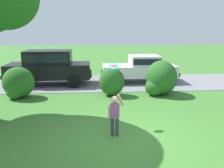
{
  "coord_description": "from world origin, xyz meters",
  "views": [
    {
      "loc": [
        -0.66,
        -6.31,
        3.07
      ],
      "look_at": [
        -0.06,
        2.25,
        1.1
      ],
      "focal_mm": 38.7,
      "sensor_mm": 36.0,
      "label": 1
    }
  ],
  "objects": [
    {
      "name": "frisbee",
      "position": [
        -0.07,
        1.14,
        1.92
      ],
      "size": [
        0.3,
        0.26,
        0.19
      ],
      "color": "#1EB7B2"
    },
    {
      "name": "driveway_strip",
      "position": [
        0.0,
        7.36,
        0.01
      ],
      "size": [
        28.0,
        4.4,
        0.02
      ],
      "primitive_type": "cube",
      "color": "slate",
      "rests_on": "ground"
    },
    {
      "name": "child_thrower",
      "position": [
        -0.12,
        0.25,
        0.72
      ],
      "size": [
        0.47,
        0.23,
        1.29
      ],
      "color": "#383842",
      "rests_on": "ground"
    },
    {
      "name": "ground_plane",
      "position": [
        0.0,
        0.0,
        0.0
      ],
      "size": [
        80.0,
        80.0,
        0.0
      ],
      "primitive_type": "plane",
      "color": "#3D752D"
    },
    {
      "name": "shrub_near_tree",
      "position": [
        -4.15,
        4.54,
        0.65
      ],
      "size": [
        1.41,
        1.22,
        1.41
      ],
      "color": "#286023",
      "rests_on": "ground"
    },
    {
      "name": "parked_sedan",
      "position": [
        1.99,
        7.53,
        0.85
      ],
      "size": [
        4.41,
        2.13,
        1.56
      ],
      "color": "white",
      "rests_on": "ground"
    },
    {
      "name": "parked_suv",
      "position": [
        -3.22,
        7.11,
        1.08
      ],
      "size": [
        4.73,
        2.17,
        1.92
      ],
      "color": "black",
      "rests_on": "ground"
    },
    {
      "name": "shrub_centre",
      "position": [
        2.42,
        4.71,
        0.75
      ],
      "size": [
        1.55,
        1.69,
        1.62
      ],
      "color": "#286023",
      "rests_on": "ground"
    },
    {
      "name": "shrub_centre_left",
      "position": [
        0.1,
        4.63,
        0.67
      ],
      "size": [
        1.18,
        1.02,
        1.34
      ],
      "color": "#286023",
      "rests_on": "ground"
    }
  ]
}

